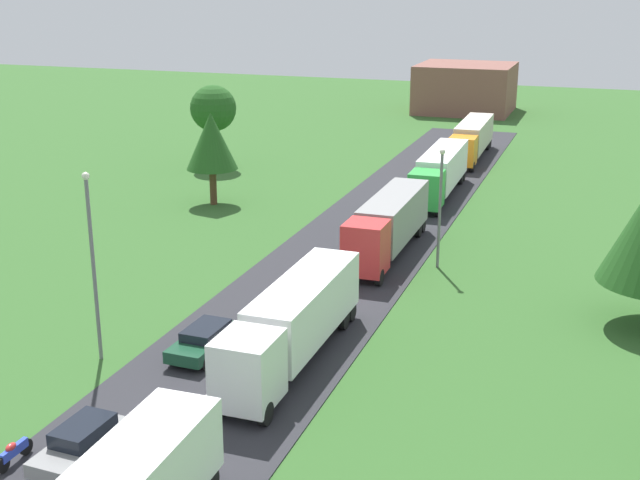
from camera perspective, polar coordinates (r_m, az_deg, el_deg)
The scene contains 14 objects.
road at distance 37.14m, azimuth -7.97°, elevation -10.76°, with size 10.00×140.00×0.06m, color #2B2B30.
lane_marking_centre at distance 33.66m, azimuth -11.67°, elevation -14.14°, with size 0.16×118.61×0.01m.
truck_second at distance 39.34m, azimuth -1.82°, elevation -5.51°, with size 2.52×12.95×3.60m.
truck_third at distance 54.66m, azimuth 4.68°, elevation 1.17°, with size 2.52×12.84×3.66m.
truck_fourth at distance 70.00m, azimuth 8.17°, elevation 4.66°, with size 2.75×13.69×3.61m.
truck_fifth at distance 85.52m, azimuth 10.31°, elevation 6.87°, with size 2.74×13.83×3.52m.
car_second at distance 33.55m, azimuth -15.92°, elevation -13.08°, with size 1.93×4.34×1.47m.
car_third at distance 41.03m, azimuth -7.86°, elevation -6.72°, with size 2.00×4.55×1.37m.
motorcycle_courier at distance 34.25m, azimuth -20.10°, elevation -13.39°, with size 0.28×1.94×0.91m.
lamppost_second at distance 40.03m, azimuth -15.22°, elevation -1.24°, with size 0.36×0.36×9.16m.
lamppost_third at distance 52.04m, azimuth 8.19°, elevation 2.59°, with size 0.36×0.36×7.58m.
tree_maple at distance 66.77m, azimuth -7.41°, elevation 6.68°, with size 4.08×4.08×7.39m.
tree_elm at distance 80.34m, azimuth -7.28°, elevation 8.86°, with size 4.35×4.35×7.81m.
distant_building at distance 115.68m, azimuth 9.87°, elevation 10.16°, with size 12.35×11.81×6.32m, color brown.
Camera 1 is at (15.55, -4.32, 17.55)m, focal length 47.00 mm.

